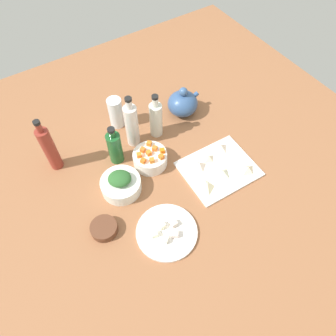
{
  "coord_description": "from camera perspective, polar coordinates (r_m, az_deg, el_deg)",
  "views": [
    {
      "loc": [
        -37.36,
        -58.34,
        107.81
      ],
      "look_at": [
        0.0,
        0.0,
        8.0
      ],
      "focal_mm": 33.47,
      "sensor_mm": 36.0,
      "label": 1
    }
  ],
  "objects": [
    {
      "name": "dumpling_5",
      "position": [
        1.33,
        9.6,
        3.76
      ],
      "size": [
        5.76,
        5.19,
        2.37
      ],
      "primitive_type": "pyramid",
      "rotation": [
        0.0,
        0.0,
        3.29
      ],
      "color": "beige",
      "rests_on": "cutting_board"
    },
    {
      "name": "carrot_cube_4",
      "position": [
        1.21,
        -4.53,
        1.32
      ],
      "size": [
        2.44,
        2.44,
        1.8
      ],
      "primitive_type": "cube",
      "rotation": [
        0.0,
        0.0,
        0.5
      ],
      "color": "orange",
      "rests_on": "bowl_carrots"
    },
    {
      "name": "dumpling_0",
      "position": [
        1.29,
        7.47,
        1.86
      ],
      "size": [
        4.93,
        4.55,
        2.26
      ],
      "primitive_type": "pyramid",
      "rotation": [
        0.0,
        0.0,
        0.24
      ],
      "color": "beige",
      "rests_on": "cutting_board"
    },
    {
      "name": "tabletop",
      "position": [
        1.27,
        0.0,
        -1.67
      ],
      "size": [
        190.0,
        190.0,
        3.0
      ],
      "primitive_type": "cube",
      "color": "#955E3C",
      "rests_on": "ground"
    },
    {
      "name": "dumpling_2",
      "position": [
        1.21,
        7.13,
        -3.14
      ],
      "size": [
        6.39,
        6.82,
        3.07
      ],
      "primitive_type": "pyramid",
      "rotation": [
        0.0,
        0.0,
        4.34
      ],
      "color": "beige",
      "rests_on": "cutting_board"
    },
    {
      "name": "tofu_cube_3",
      "position": [
        1.13,
        -1.15,
        -10.41
      ],
      "size": [
        2.47,
        2.47,
        2.2
      ],
      "primitive_type": "cube",
      "rotation": [
        0.0,
        0.0,
        0.13
      ],
      "color": "white",
      "rests_on": "plate_tofu"
    },
    {
      "name": "carrot_cube_3",
      "position": [
        1.25,
        -4.62,
        3.32
      ],
      "size": [
        2.46,
        2.46,
        1.8
      ],
      "primitive_type": "cube",
      "rotation": [
        0.0,
        0.0,
        0.52
      ],
      "color": "orange",
      "rests_on": "bowl_carrots"
    },
    {
      "name": "bottle_2",
      "position": [
        1.29,
        -6.63,
        7.82
      ],
      "size": [
        5.53,
        5.53,
        25.02
      ],
      "color": "silver",
      "rests_on": "tabletop"
    },
    {
      "name": "carrot_cube_8",
      "position": [
        1.24,
        -1.03,
        3.15
      ],
      "size": [
        2.3,
        2.3,
        1.8
      ],
      "primitive_type": "cube",
      "rotation": [
        0.0,
        0.0,
        1.23
      ],
      "color": "orange",
      "rests_on": "bowl_carrots"
    },
    {
      "name": "dumpling_4",
      "position": [
        1.25,
        9.96,
        -0.85
      ],
      "size": [
        6.25,
        6.32,
        2.64
      ],
      "primitive_type": "pyramid",
      "rotation": [
        0.0,
        0.0,
        5.02
      ],
      "color": "beige",
      "rests_on": "cutting_board"
    },
    {
      "name": "tofu_cube_1",
      "position": [
        1.11,
        -2.52,
        -11.94
      ],
      "size": [
        2.61,
        2.61,
        2.2
      ],
      "primitive_type": "cube",
      "rotation": [
        0.0,
        0.0,
        1.36
      ],
      "color": "white",
      "rests_on": "plate_tofu"
    },
    {
      "name": "bowl_carrots",
      "position": [
        1.27,
        -3.27,
        1.72
      ],
      "size": [
        13.83,
        13.83,
        6.03
      ],
      "primitive_type": "cylinder",
      "color": "white",
      "rests_on": "tabletop"
    },
    {
      "name": "tofu_cube_2",
      "position": [
        1.11,
        1.3,
        -11.97
      ],
      "size": [
        3.04,
        3.04,
        2.2
      ],
      "primitive_type": "cube",
      "rotation": [
        0.0,
        0.0,
        1.0
      ],
      "color": "white",
      "rests_on": "plate_tofu"
    },
    {
      "name": "carrot_cube_0",
      "position": [
        1.22,
        -1.39,
        2.02
      ],
      "size": [
        2.02,
        2.02,
        1.8
      ],
      "primitive_type": "cube",
      "rotation": [
        0.0,
        0.0,
        1.7
      ],
      "color": "orange",
      "rests_on": "bowl_carrots"
    },
    {
      "name": "carrot_cube_2",
      "position": [
        1.25,
        -2.5,
        3.55
      ],
      "size": [
        2.53,
        2.53,
        1.8
      ],
      "primitive_type": "cube",
      "rotation": [
        0.0,
        0.0,
        0.66
      ],
      "color": "orange",
      "rests_on": "bowl_carrots"
    },
    {
      "name": "tofu_cube_0",
      "position": [
        1.13,
        1.03,
        -10.04
      ],
      "size": [
        2.31,
        2.31,
        2.2
      ],
      "primitive_type": "cube",
      "rotation": [
        0.0,
        0.0,
        1.62
      ],
      "color": "#F1E1CF",
      "rests_on": "plate_tofu"
    },
    {
      "name": "carrot_cube_6",
      "position": [
        1.27,
        -3.45,
        4.47
      ],
      "size": [
        2.53,
        2.53,
        1.8
      ],
      "primitive_type": "cube",
      "rotation": [
        0.0,
        0.0,
        2.25
      ],
      "color": "orange",
      "rests_on": "bowl_carrots"
    },
    {
      "name": "bottle_0",
      "position": [
        1.28,
        -20.8,
        3.36
      ],
      "size": [
        4.98,
        4.98,
        25.94
      ],
      "color": "maroon",
      "rests_on": "tabletop"
    },
    {
      "name": "carrot_cube_7",
      "position": [
        1.21,
        -2.94,
        1.39
      ],
      "size": [
        2.31,
        2.31,
        1.8
      ],
      "primitive_type": "cube",
      "rotation": [
        0.0,
        0.0,
        2.79
      ],
      "color": "orange",
      "rests_on": "bowl_carrots"
    },
    {
      "name": "cutting_board",
      "position": [
        1.28,
        9.21,
        -0.17
      ],
      "size": [
        29.25,
        24.52,
        1.0
      ],
      "primitive_type": "cube",
      "rotation": [
        0.0,
        0.0,
        -0.03
      ],
      "color": "white",
      "rests_on": "tabletop"
    },
    {
      "name": "plate_tofu",
      "position": [
        1.13,
        -0.24,
        -11.58
      ],
      "size": [
        21.92,
        21.92,
        1.2
      ],
      "primitive_type": "cylinder",
      "color": "white",
      "rests_on": "tabletop"
    },
    {
      "name": "carrot_cube_5",
      "position": [
        1.24,
        -3.52,
        2.75
      ],
      "size": [
        1.84,
        1.84,
        1.8
      ],
      "primitive_type": "cube",
      "rotation": [
        0.0,
        0.0,
        0.02
      ],
      "color": "orange",
      "rests_on": "bowl_carrots"
    },
    {
      "name": "teapot",
      "position": [
        1.44,
        2.71,
        11.7
      ],
      "size": [
        15.33,
        13.34,
        14.38
      ],
      "color": "#335485",
      "rests_on": "tabletop"
    },
    {
      "name": "chopped_greens_mound",
      "position": [
        1.17,
        -8.81,
        -1.9
      ],
      "size": [
        11.31,
        10.86,
        3.8
      ],
      "primitive_type": "ellipsoid",
      "rotation": [
        0.0,
        0.0,
        2.65
      ],
      "color": "#2C612C",
      "rests_on": "bowl_greens"
    },
    {
      "name": "tofu_cube_4",
      "position": [
        1.1,
        -0.53,
        -12.9
      ],
      "size": [
        3.06,
        3.06,
        2.2
      ],
      "primitive_type": "cube",
      "rotation": [
        0.0,
        0.0,
        2.17
      ],
      "color": "silver",
      "rests_on": "plate_tofu"
    },
    {
      "name": "bottle_3",
      "position": [
        1.33,
        -2.21,
        8.93
      ],
      "size": [
        5.47,
        5.47,
        21.53
      ],
      "color": "silver",
      "rests_on": "tabletop"
    },
    {
      "name": "carrot_cube_1",
      "position": [
        1.23,
        -5.27,
        2.34
      ],
      "size": [
        2.29,
        2.29,
        1.8
      ],
      "primitive_type": "cube",
      "rotation": [
        0.0,
        0.0,
        2.81
      ],
      "color": "orange",
      "rests_on": "bowl_carrots"
    },
    {
      "name": "drinking_glass_0",
      "position": [
        1.4,
        -9.48,
        9.92
      ],
      "size": [
        6.3,
        6.3,
        14.23
      ],
      "primitive_type": "cylinder",
      "color": "white",
      "rests_on": "tabletop"
    },
    {
      "name": "dumpling_1",
      "position": [
        1.26,
        5.71,
        0.57
      ],
      "size": [
        5.3,
        5.13,
        2.78
      ],
      "primitive_type": "pyramid",
      "rotation": [
        0.0,
        0.0,
        6.18
      ],
      "color": "beige",
      "rests_on": "cutting_board"
    },
    {
      "name": "bowl_greens",
      "position": [
        1.21,
        -8.53,
        -3.1
      ],
      "size": [
        15.41,
        15.41,
        5.57
      ],
      "primitive_type": "cylinder",
      "color": "white",
      "rests_on": "tabletop"
    },
    {
      "name": "dumpling_3",
      "position": [
        1.29,
        14.38,
        -0.16
      ],
      "size": [
        5.63,
        5.1,
        2.37
      ],
      "primitive_type": "pyramid",
      "rotation": [
        0.0,
        0.0,
        0.2
      ],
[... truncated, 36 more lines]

